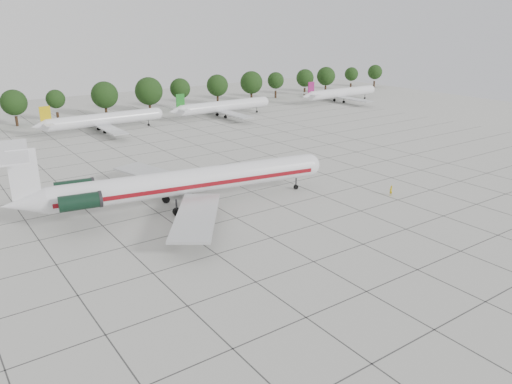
% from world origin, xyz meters
% --- Properties ---
extents(ground, '(260.00, 260.00, 0.00)m').
position_xyz_m(ground, '(0.00, 0.00, 0.00)').
color(ground, '#B6B6AE').
rests_on(ground, ground).
extents(apron_joints, '(170.00, 170.00, 0.02)m').
position_xyz_m(apron_joints, '(0.00, 15.00, 0.01)').
color(apron_joints, '#383838').
rests_on(apron_joints, ground).
extents(main_airliner, '(45.99, 35.89, 10.87)m').
position_xyz_m(main_airliner, '(-5.09, 8.27, 3.84)').
color(main_airliner, silver).
rests_on(main_airliner, ground).
extents(ground_crew, '(0.58, 0.39, 1.59)m').
position_xyz_m(ground_crew, '(24.74, -5.96, 0.79)').
color(ground_crew, '#BD9E0B').
rests_on(ground_crew, ground).
extents(bg_airliner_c, '(28.24, 27.20, 7.40)m').
position_xyz_m(bg_airliner_c, '(4.43, 65.50, 2.91)').
color(bg_airliner_c, silver).
rests_on(bg_airliner_c, ground).
extents(bg_airliner_d, '(28.24, 27.20, 7.40)m').
position_xyz_m(bg_airliner_d, '(38.31, 65.30, 2.91)').
color(bg_airliner_d, silver).
rests_on(bg_airliner_d, ground).
extents(bg_airliner_e, '(28.24, 27.20, 7.40)m').
position_xyz_m(bg_airliner_e, '(84.06, 65.65, 2.91)').
color(bg_airliner_e, silver).
rests_on(bg_airliner_e, ground).
extents(tree_line, '(249.86, 8.44, 10.22)m').
position_xyz_m(tree_line, '(-11.68, 85.00, 5.98)').
color(tree_line, '#332114').
rests_on(tree_line, ground).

